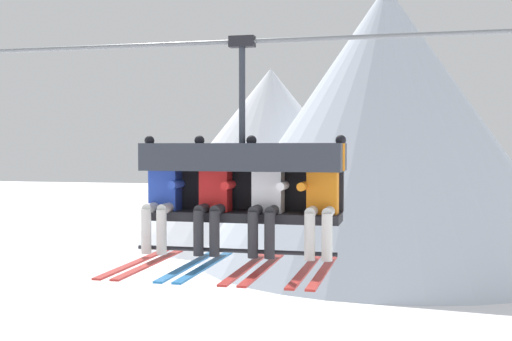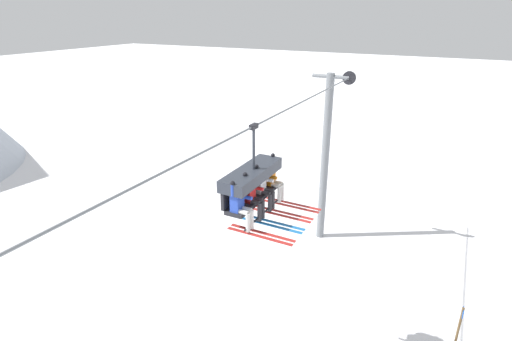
# 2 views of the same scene
# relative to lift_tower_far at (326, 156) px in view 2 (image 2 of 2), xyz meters

# --- Properties ---
(lift_tower_far) EXTENTS (0.36, 1.88, 8.07)m
(lift_tower_far) POSITION_rel_lift_tower_far_xyz_m (0.00, 0.00, 0.00)
(lift_tower_far) COLOR slate
(lift_tower_far) RESTS_ON ground_plane
(lift_cable) EXTENTS (18.09, 0.05, 0.05)m
(lift_cable) POSITION_rel_lift_tower_far_xyz_m (-8.04, -0.78, 3.59)
(lift_cable) COLOR slate
(chairlift_chair) EXTENTS (2.20, 0.74, 2.31)m
(chairlift_chair) POSITION_rel_lift_tower_far_xyz_m (-8.49, -0.71, 2.20)
(chairlift_chair) COLOR #232328
(skier_blue) EXTENTS (0.48, 1.70, 1.34)m
(skier_blue) POSITION_rel_lift_tower_far_xyz_m (-9.38, -0.92, 1.92)
(skier_blue) COLOR #2847B7
(skier_red) EXTENTS (0.48, 1.70, 1.34)m
(skier_red) POSITION_rel_lift_tower_far_xyz_m (-8.79, -0.92, 1.92)
(skier_red) COLOR red
(skier_white) EXTENTS (0.48, 1.70, 1.34)m
(skier_white) POSITION_rel_lift_tower_far_xyz_m (-8.19, -0.92, 1.92)
(skier_white) COLOR silver
(skier_orange) EXTENTS (0.48, 1.70, 1.34)m
(skier_orange) POSITION_rel_lift_tower_far_xyz_m (-7.59, -0.92, 1.92)
(skier_orange) COLOR orange
(trail_sign) EXTENTS (0.36, 0.08, 1.60)m
(trail_sign) POSITION_rel_lift_tower_far_xyz_m (-4.65, -6.29, -3.30)
(trail_sign) COLOR brown
(trail_sign) RESTS_ON ground_plane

